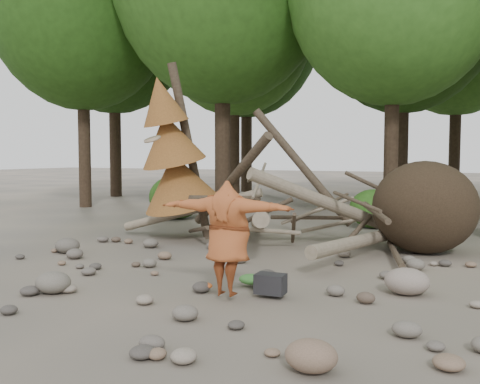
% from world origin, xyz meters
% --- Properties ---
extents(ground, '(120.00, 120.00, 0.00)m').
position_xyz_m(ground, '(0.00, 0.00, 0.00)').
color(ground, '#514C44').
rests_on(ground, ground).
extents(deadfall_pile, '(8.55, 5.24, 3.30)m').
position_xyz_m(deadfall_pile, '(2.02, 4.24, 0.95)').
color(deadfall_pile, '#332619').
rests_on(deadfall_pile, ground).
extents(dead_conifer, '(2.06, 2.16, 4.35)m').
position_xyz_m(dead_conifer, '(-3.12, 3.37, 2.11)').
color(dead_conifer, '#4C3F30').
rests_on(dead_conifer, ground).
extents(bush_left, '(1.80, 1.80, 1.44)m').
position_xyz_m(bush_left, '(-5.50, 7.20, 0.72)').
color(bush_left, '#265216').
rests_on(bush_left, ground).
extents(bush_mid, '(1.40, 1.40, 1.12)m').
position_xyz_m(bush_mid, '(0.80, 7.80, 0.56)').
color(bush_mid, '#33681E').
rests_on(bush_mid, ground).
extents(frisbee_thrower, '(2.80, 0.93, 2.36)m').
position_xyz_m(frisbee_thrower, '(0.52, -0.82, 0.91)').
color(frisbee_thrower, '#A14C24').
rests_on(frisbee_thrower, ground).
extents(backpack, '(0.45, 0.31, 0.29)m').
position_xyz_m(backpack, '(1.02, -0.41, 0.15)').
color(backpack, black).
rests_on(backpack, ground).
extents(cloth_green, '(0.43, 0.35, 0.16)m').
position_xyz_m(cloth_green, '(0.52, 0.02, 0.08)').
color(cloth_green, '#34702D').
rests_on(cloth_green, ground).
extents(cloth_orange, '(0.27, 0.22, 0.10)m').
position_xyz_m(cloth_orange, '(-0.02, -0.57, 0.05)').
color(cloth_orange, '#C15421').
rests_on(cloth_orange, ground).
extents(boulder_front_left, '(0.55, 0.50, 0.33)m').
position_xyz_m(boulder_front_left, '(-2.05, -1.63, 0.17)').
color(boulder_front_left, '#6B6559').
rests_on(boulder_front_left, ground).
extents(boulder_front_right, '(0.52, 0.47, 0.31)m').
position_xyz_m(boulder_front_right, '(2.42, -2.73, 0.16)').
color(boulder_front_right, '#7B604C').
rests_on(boulder_front_right, ground).
extents(boulder_mid_right, '(0.67, 0.60, 0.40)m').
position_xyz_m(boulder_mid_right, '(2.81, 0.65, 0.20)').
color(boulder_mid_right, gray).
rests_on(boulder_mid_right, ground).
extents(boulder_mid_left, '(0.55, 0.49, 0.33)m').
position_xyz_m(boulder_mid_left, '(-4.27, 0.98, 0.16)').
color(boulder_mid_left, '#5F5850').
rests_on(boulder_mid_left, ground).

